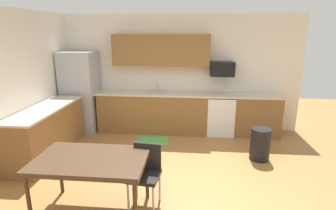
{
  "coord_description": "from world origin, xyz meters",
  "views": [
    {
      "loc": [
        0.48,
        -3.84,
        2.32
      ],
      "look_at": [
        0.0,
        1.0,
        1.0
      ],
      "focal_mm": 29.3,
      "sensor_mm": 36.0,
      "label": 1
    }
  ],
  "objects_px": {
    "microwave": "(222,69)",
    "trash_bin": "(260,144)",
    "chair_near_table": "(146,170)",
    "oven_range": "(220,114)",
    "refrigerator": "(81,92)",
    "dining_table": "(91,163)"
  },
  "relations": [
    {
      "from": "refrigerator",
      "to": "oven_range",
      "type": "bearing_deg",
      "value": 1.4
    },
    {
      "from": "refrigerator",
      "to": "oven_range",
      "type": "distance_m",
      "value": 3.3
    },
    {
      "from": "refrigerator",
      "to": "dining_table",
      "type": "relative_size",
      "value": 1.33
    },
    {
      "from": "oven_range",
      "to": "trash_bin",
      "type": "distance_m",
      "value": 1.46
    },
    {
      "from": "dining_table",
      "to": "trash_bin",
      "type": "relative_size",
      "value": 2.33
    },
    {
      "from": "microwave",
      "to": "dining_table",
      "type": "distance_m",
      "value": 3.8
    },
    {
      "from": "refrigerator",
      "to": "trash_bin",
      "type": "height_order",
      "value": "refrigerator"
    },
    {
      "from": "microwave",
      "to": "refrigerator",
      "type": "bearing_deg",
      "value": -176.84
    },
    {
      "from": "dining_table",
      "to": "trash_bin",
      "type": "height_order",
      "value": "dining_table"
    },
    {
      "from": "refrigerator",
      "to": "microwave",
      "type": "bearing_deg",
      "value": 3.16
    },
    {
      "from": "microwave",
      "to": "chair_near_table",
      "type": "relative_size",
      "value": 0.64
    },
    {
      "from": "oven_range",
      "to": "microwave",
      "type": "height_order",
      "value": "microwave"
    },
    {
      "from": "oven_range",
      "to": "trash_bin",
      "type": "xyz_separation_m",
      "value": [
        0.63,
        -1.31,
        -0.16
      ]
    },
    {
      "from": "oven_range",
      "to": "trash_bin",
      "type": "bearing_deg",
      "value": -64.36
    },
    {
      "from": "microwave",
      "to": "chair_near_table",
      "type": "height_order",
      "value": "microwave"
    },
    {
      "from": "microwave",
      "to": "trash_bin",
      "type": "xyz_separation_m",
      "value": [
        0.63,
        -1.41,
        -1.19
      ]
    },
    {
      "from": "dining_table",
      "to": "trash_bin",
      "type": "distance_m",
      "value": 3.11
    },
    {
      "from": "refrigerator",
      "to": "trash_bin",
      "type": "relative_size",
      "value": 3.11
    },
    {
      "from": "refrigerator",
      "to": "trash_bin",
      "type": "bearing_deg",
      "value": -17.52
    },
    {
      "from": "trash_bin",
      "to": "refrigerator",
      "type": "bearing_deg",
      "value": 162.48
    },
    {
      "from": "dining_table",
      "to": "refrigerator",
      "type": "bearing_deg",
      "value": 114.57
    },
    {
      "from": "chair_near_table",
      "to": "dining_table",
      "type": "bearing_deg",
      "value": -158.65
    }
  ]
}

